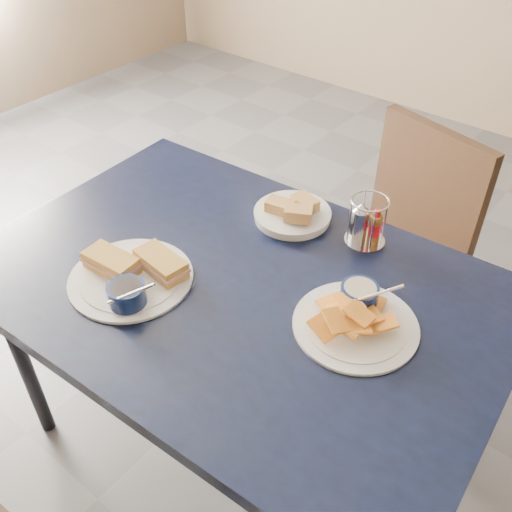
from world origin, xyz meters
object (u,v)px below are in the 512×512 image
Objects in this scene: plantain_plate at (356,315)px; bread_basket at (293,213)px; dining_table at (237,298)px; condiment_caddy at (365,224)px; sandwich_plate at (132,274)px; chair_far at (395,235)px.

plantain_plate is 0.42m from bread_basket.
plantain_plate is at bearing -33.98° from bread_basket.
condiment_caddy is (0.16, 0.34, 0.12)m from dining_table.
sandwich_plate is at bearing -155.63° from plantain_plate.
bread_basket is (0.16, 0.46, -0.00)m from sandwich_plate.
condiment_caddy is (0.06, -0.38, 0.30)m from chair_far.
plantain_plate is 2.12× the size of condiment_caddy.
bread_basket is 1.58× the size of condiment_caddy.
plantain_plate reaches higher than bread_basket.
condiment_caddy is (0.21, 0.04, 0.04)m from bread_basket.
dining_table is 4.72× the size of plantain_plate.
chair_far is at bearing 70.99° from sandwich_plate.
bread_basket is (-0.35, 0.23, 0.00)m from plantain_plate.
chair_far reaches higher than condiment_caddy.
condiment_caddy is (-0.14, 0.27, 0.04)m from plantain_plate.
plantain_plate is (0.50, 0.23, -0.00)m from sandwich_plate.
sandwich_plate is 1.49× the size of bread_basket.
dining_table is at bearing -167.57° from plantain_plate.
sandwich_plate is at bearing -125.95° from condiment_caddy.
dining_table is at bearing -98.11° from chair_far.
chair_far is at bearing 70.66° from bread_basket.
sandwich_plate is 0.49m from bread_basket.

